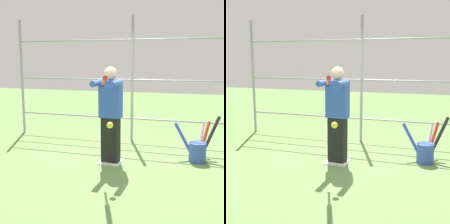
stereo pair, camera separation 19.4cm
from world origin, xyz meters
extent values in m
plane|color=#608447|center=(0.00, 0.00, 0.00)|extent=(24.00, 24.00, 0.00)
cube|color=white|center=(0.00, 0.00, 0.01)|extent=(0.40, 0.40, 0.02)
cylinder|color=#939399|center=(0.00, -1.60, 1.40)|extent=(0.06, 0.06, 2.79)
cylinder|color=#939399|center=(2.82, -1.60, 1.40)|extent=(0.06, 0.06, 2.79)
cylinder|color=#939399|center=(0.00, -1.60, 0.52)|extent=(5.65, 0.04, 0.04)
cylinder|color=#939399|center=(0.00, -1.60, 1.40)|extent=(5.65, 0.04, 0.04)
cylinder|color=#939399|center=(0.00, -1.60, 2.27)|extent=(5.65, 0.04, 0.04)
cube|color=black|center=(0.00, 0.00, 0.42)|extent=(0.32, 0.22, 0.83)
cube|color=#2D51B7|center=(0.00, 0.00, 1.16)|extent=(0.40, 0.25, 0.65)
sphere|color=beige|center=(0.00, 0.00, 1.61)|extent=(0.24, 0.24, 0.24)
cylinder|color=#2D51B7|center=(-0.17, 0.24, 1.45)|extent=(0.10, 0.46, 0.10)
cylinder|color=#2D51B7|center=(0.17, 0.22, 1.45)|extent=(0.10, 0.46, 0.10)
sphere|color=black|center=(0.00, 0.46, 1.43)|extent=(0.05, 0.05, 0.05)
cylinder|color=black|center=(-0.06, 0.61, 1.47)|extent=(0.15, 0.32, 0.10)
cylinder|color=red|center=(-0.21, 0.98, 1.55)|extent=(0.25, 0.49, 0.17)
sphere|color=yellow|center=(-0.28, 0.92, 0.89)|extent=(0.10, 0.10, 0.10)
cylinder|color=#3351B2|center=(-1.50, -0.49, 0.18)|extent=(0.30, 0.30, 0.35)
torus|color=#3351B2|center=(-1.50, -0.49, 0.35)|extent=(0.32, 0.32, 0.01)
cylinder|color=#B2B2B7|center=(-1.54, -0.80, 0.32)|extent=(0.12, 0.54, 0.60)
cylinder|color=black|center=(-1.70, -0.67, 0.42)|extent=(0.39, 0.35, 0.79)
cylinder|color=red|center=(-1.60, -0.75, 0.35)|extent=(0.23, 0.47, 0.66)
cylinder|color=#334CB2|center=(-1.26, -0.63, 0.34)|extent=(0.45, 0.29, 0.64)
camera|label=1|loc=(-1.64, 5.18, 1.85)|focal=50.00mm
camera|label=2|loc=(-1.82, 5.12, 1.85)|focal=50.00mm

